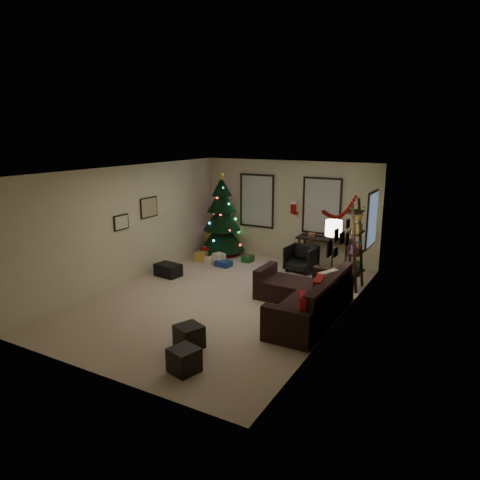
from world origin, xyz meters
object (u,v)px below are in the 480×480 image
desk (325,241)px  christmas_tree (222,220)px  desk_chair (301,258)px  bookshelf (356,247)px  sofa (306,299)px

desk → christmas_tree: bearing=-175.7°
desk → desk_chair: size_ratio=2.16×
desk_chair → bookshelf: (1.53, -0.65, 0.65)m
christmas_tree → bookshelf: (4.12, -1.07, -0.02)m
desk_chair → sofa: bearing=-62.8°
sofa → desk: 3.21m
sofa → desk_chair: sofa is taller
christmas_tree → desk: size_ratio=1.69×
desk_chair → bookshelf: bearing=-19.3°
bookshelf → desk_chair: bearing=157.0°
christmas_tree → desk_chair: (2.60, -0.43, -0.67)m
sofa → desk: (-0.69, 3.11, 0.40)m
bookshelf → desk: bearing=131.5°
desk → desk_chair: (-0.38, -0.65, -0.35)m
sofa → desk: sofa is taller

